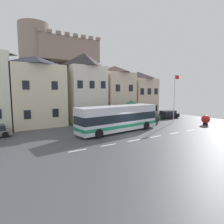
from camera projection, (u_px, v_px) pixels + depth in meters
The scene contains 15 objects.
ground_plane at pixel (135, 135), 21.00m from camera, with size 40.00×60.00×0.07m.
townhouse_01 at pixel (37, 91), 26.19m from camera, with size 6.95×5.78×9.70m.
townhouse_02 at pixel (85, 88), 29.70m from camera, with size 5.61×5.28×10.76m.
townhouse_03 at pixel (115, 93), 33.16m from camera, with size 5.25×5.95×9.21m.
townhouse_04 at pixel (138, 94), 36.32m from camera, with size 5.00×6.51×8.52m.
hilltop_castle at pixel (63, 84), 47.06m from camera, with size 43.10×43.10×18.85m.
transit_bus at pixel (119, 119), 22.59m from camera, with size 10.94×3.53×3.14m.
bus_shelter at pixel (131, 104), 28.13m from camera, with size 3.60×3.60×3.57m.
parked_car_00 at pixel (147, 117), 30.39m from camera, with size 3.97×2.04×1.32m.
parked_car_02 at pixel (167, 114), 33.69m from camera, with size 4.52×2.18×1.37m.
pedestrian_00 at pixel (157, 119), 27.22m from camera, with size 0.31×0.32×1.57m.
pedestrian_01 at pixel (135, 119), 26.14m from camera, with size 0.31×0.30×1.60m.
public_bench at pixel (133, 117), 31.33m from camera, with size 1.77×0.48×0.87m.
flagpole at pixel (175, 95), 28.96m from camera, with size 0.95×0.10×7.35m.
harbour_buoy at pixel (206, 120), 27.04m from camera, with size 1.18×1.18×1.43m.
Camera 1 is at (-13.08, -16.07, 4.99)m, focal length 30.03 mm.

